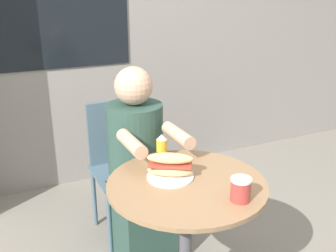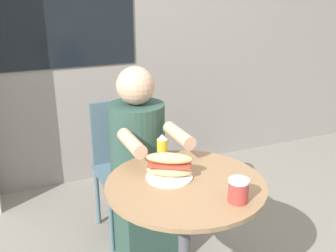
{
  "view_description": "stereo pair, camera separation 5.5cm",
  "coord_description": "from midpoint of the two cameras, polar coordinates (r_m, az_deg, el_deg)",
  "views": [
    {
      "loc": [
        -0.73,
        -1.37,
        1.58
      ],
      "look_at": [
        0.0,
        0.2,
        0.94
      ],
      "focal_mm": 42.0,
      "sensor_mm": 36.0,
      "label": 1
    },
    {
      "loc": [
        -0.68,
        -1.39,
        1.58
      ],
      "look_at": [
        0.0,
        0.2,
        0.94
      ],
      "focal_mm": 42.0,
      "sensor_mm": 36.0,
      "label": 2
    }
  ],
  "objects": [
    {
      "name": "drink_cup",
      "position": [
        1.62,
        9.54,
        -9.07
      ],
      "size": [
        0.09,
        0.09,
        0.1
      ],
      "color": "#B73D38",
      "rests_on": "cafe_table"
    },
    {
      "name": "storefront_wall",
      "position": [
        3.15,
        -12.56,
        16.4
      ],
      "size": [
        8.0,
        0.09,
        2.8
      ],
      "color": "gray",
      "rests_on": "ground_plane"
    },
    {
      "name": "diner_chair",
      "position": [
        2.58,
        -7.72,
        -4.25
      ],
      "size": [
        0.39,
        0.39,
        0.87
      ],
      "rotation": [
        0.0,
        0.0,
        3.16
      ],
      "color": "slate",
      "rests_on": "ground_plane"
    },
    {
      "name": "condiment_bottle",
      "position": [
        1.97,
        -1.72,
        -2.98
      ],
      "size": [
        0.05,
        0.05,
        0.13
      ],
      "color": "gold",
      "rests_on": "cafe_table"
    },
    {
      "name": "sandwich_on_plate",
      "position": [
        1.78,
        -0.57,
        -5.97
      ],
      "size": [
        0.21,
        0.21,
        0.12
      ],
      "rotation": [
        0.0,
        0.0,
        -0.53
      ],
      "color": "white",
      "rests_on": "cafe_table"
    },
    {
      "name": "seated_diner",
      "position": [
        2.29,
        -5.01,
        -7.69
      ],
      "size": [
        0.32,
        0.57,
        1.16
      ],
      "rotation": [
        0.0,
        0.0,
        3.16
      ],
      "color": "#2D4C42",
      "rests_on": "ground_plane"
    },
    {
      "name": "cafe_table",
      "position": [
        1.87,
        1.78,
        -13.54
      ],
      "size": [
        0.72,
        0.72,
        0.74
      ],
      "color": "#997551",
      "rests_on": "ground_plane"
    }
  ]
}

